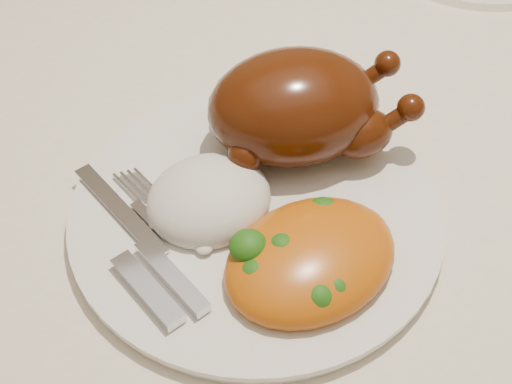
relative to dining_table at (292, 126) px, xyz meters
name	(u,v)px	position (x,y,z in m)	size (l,w,h in m)	color
dining_table	(292,126)	(0.00, 0.00, 0.00)	(1.60, 0.90, 0.76)	brown
tablecloth	(295,76)	(0.00, 0.00, 0.07)	(1.73, 1.03, 0.18)	silver
dinner_plate	(256,213)	(-0.12, -0.20, 0.11)	(0.30, 0.30, 0.01)	silver
roast_chicken	(299,107)	(-0.06, -0.14, 0.16)	(0.19, 0.14, 0.09)	#451707
rice_mound	(209,200)	(-0.16, -0.18, 0.13)	(0.11, 0.10, 0.05)	silver
mac_and_cheese	(312,258)	(-0.10, -0.27, 0.13)	(0.16, 0.14, 0.05)	#C0610C
cutlery	(149,257)	(-0.22, -0.22, 0.12)	(0.07, 0.18, 0.01)	silver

